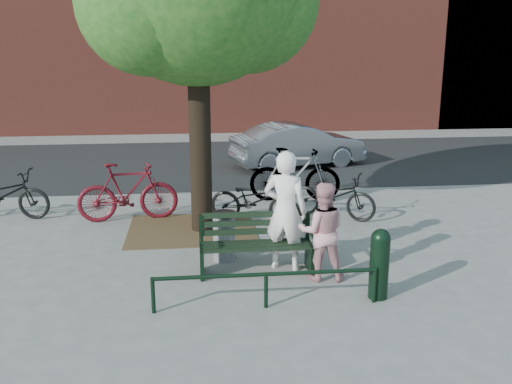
{
  "coord_description": "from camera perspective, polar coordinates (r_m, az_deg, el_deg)",
  "views": [
    {
      "loc": [
        -0.89,
        -8.21,
        3.49
      ],
      "look_at": [
        0.1,
        1.0,
        1.03
      ],
      "focal_mm": 40.0,
      "sensor_mm": 36.0,
      "label": 1
    }
  ],
  "objects": [
    {
      "name": "person_right",
      "position": [
        8.56,
        6.61,
        -3.93
      ],
      "size": [
        0.79,
        0.65,
        1.5
      ],
      "primitive_type": "imported",
      "rotation": [
        0.0,
        0.0,
        3.03
      ],
      "color": "#D39195",
      "rests_on": "ground"
    },
    {
      "name": "dirt_pit",
      "position": [
        10.98,
        -6.42,
        -3.74
      ],
      "size": [
        2.4,
        2.0,
        0.02
      ],
      "primitive_type": "cube",
      "color": "brown",
      "rests_on": "ground"
    },
    {
      "name": "bicycle_d",
      "position": [
        12.75,
        3.92,
        1.75
      ],
      "size": [
        2.08,
        0.83,
        1.22
      ],
      "primitive_type": "imported",
      "rotation": [
        0.0,
        0.0,
        1.44
      ],
      "color": "gray",
      "rests_on": "ground"
    },
    {
      "name": "person_left",
      "position": [
        8.84,
        2.96,
        -1.88
      ],
      "size": [
        0.82,
        0.7,
        1.9
      ],
      "primitive_type": "imported",
      "rotation": [
        0.0,
        0.0,
        2.71
      ],
      "color": "white",
      "rests_on": "ground"
    },
    {
      "name": "guard_railing",
      "position": [
        7.71,
        1.01,
        -8.75
      ],
      "size": [
        3.06,
        0.06,
        0.51
      ],
      "color": "black",
      "rests_on": "ground"
    },
    {
      "name": "litter_bin",
      "position": [
        9.34,
        -3.2,
        -4.41
      ],
      "size": [
        0.4,
        0.4,
        0.82
      ],
      "color": "gray",
      "rests_on": "ground"
    },
    {
      "name": "bicycle_a",
      "position": [
        12.56,
        -23.99,
        -0.22
      ],
      "size": [
        1.99,
        0.94,
        1.01
      ],
      "primitive_type": "imported",
      "rotation": [
        0.0,
        0.0,
        1.42
      ],
      "color": "black",
      "rests_on": "ground"
    },
    {
      "name": "parked_car",
      "position": [
        16.34,
        4.22,
        4.7
      ],
      "size": [
        4.01,
        2.29,
        1.25
      ],
      "primitive_type": "imported",
      "rotation": [
        0.0,
        0.0,
        1.84
      ],
      "color": "slate",
      "rests_on": "ground"
    },
    {
      "name": "park_bench",
      "position": [
        8.86,
        -0.02,
        -5.02
      ],
      "size": [
        1.74,
        0.54,
        0.97
      ],
      "color": "black",
      "rests_on": "ground"
    },
    {
      "name": "bollard",
      "position": [
        8.12,
        12.24,
        -6.8
      ],
      "size": [
        0.27,
        0.27,
        1.01
      ],
      "color": "black",
      "rests_on": "ground"
    },
    {
      "name": "bicycle_c",
      "position": [
        11.14,
        -0.14,
        -0.82
      ],
      "size": [
        1.93,
        1.34,
        0.96
      ],
      "primitive_type": "imported",
      "rotation": [
        0.0,
        0.0,
        1.15
      ],
      "color": "black",
      "rests_on": "ground"
    },
    {
      "name": "road",
      "position": [
        17.09,
        -3.05,
        3.07
      ],
      "size": [
        40.0,
        7.0,
        0.01
      ],
      "primitive_type": "cube",
      "color": "black",
      "rests_on": "ground"
    },
    {
      "name": "bicycle_b",
      "position": [
        11.59,
        -12.7,
        0.01
      ],
      "size": [
        2.02,
        0.76,
        1.19
      ],
      "primitive_type": "imported",
      "rotation": [
        0.0,
        0.0,
        1.67
      ],
      "color": "#4E0B13",
      "rests_on": "ground"
    },
    {
      "name": "bicycle_e",
      "position": [
        11.63,
        7.73,
        -0.35
      ],
      "size": [
        1.84,
        1.47,
        0.93
      ],
      "primitive_type": "imported",
      "rotation": [
        0.0,
        0.0,
        1.01
      ],
      "color": "black",
      "rests_on": "ground"
    },
    {
      "name": "ground",
      "position": [
        8.96,
        0.03,
        -8.07
      ],
      "size": [
        90.0,
        90.0,
        0.0
      ],
      "primitive_type": "plane",
      "color": "gray",
      "rests_on": "ground"
    }
  ]
}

